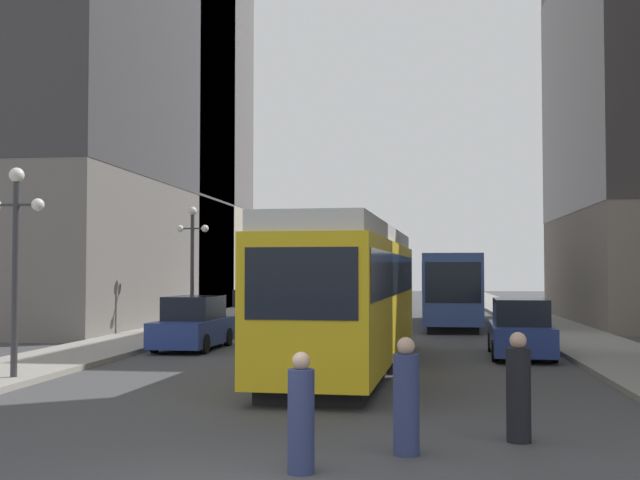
{
  "coord_description": "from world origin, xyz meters",
  "views": [
    {
      "loc": [
        2.35,
        -9.25,
        2.67
      ],
      "look_at": [
        0.12,
        8.26,
        3.37
      ],
      "focal_mm": 44.52,
      "sensor_mm": 36.0,
      "label": 1
    }
  ],
  "objects_px": {
    "transit_bus": "(451,286)",
    "streetcar": "(350,292)",
    "pedestrian_crossing_near": "(301,417)",
    "pedestrian_crossing_far": "(518,391)",
    "parked_car_left_mid": "(255,310)",
    "lamp_post_left_far": "(192,249)",
    "lamp_post_left_near": "(16,238)",
    "parked_car_right_far": "(520,330)",
    "pedestrian_on_sidewalk": "(406,400)",
    "parked_car_left_near": "(193,325)"
  },
  "relations": [
    {
      "from": "parked_car_left_mid",
      "to": "parked_car_right_far",
      "type": "xyz_separation_m",
      "value": [
        10.85,
        -11.39,
        -0.0
      ]
    },
    {
      "from": "parked_car_left_near",
      "to": "lamp_post_left_near",
      "type": "height_order",
      "value": "lamp_post_left_near"
    },
    {
      "from": "streetcar",
      "to": "parked_car_left_near",
      "type": "relative_size",
      "value": 3.07
    },
    {
      "from": "parked_car_right_far",
      "to": "pedestrian_crossing_near",
      "type": "bearing_deg",
      "value": 75.31
    },
    {
      "from": "parked_car_left_mid",
      "to": "lamp_post_left_near",
      "type": "xyz_separation_m",
      "value": [
        -1.9,
        -18.84,
        2.64
      ]
    },
    {
      "from": "streetcar",
      "to": "parked_car_right_far",
      "type": "relative_size",
      "value": 2.91
    },
    {
      "from": "pedestrian_crossing_near",
      "to": "pedestrian_crossing_far",
      "type": "bearing_deg",
      "value": -146.78
    },
    {
      "from": "transit_bus",
      "to": "lamp_post_left_far",
      "type": "height_order",
      "value": "lamp_post_left_far"
    },
    {
      "from": "parked_car_left_mid",
      "to": "pedestrian_crossing_near",
      "type": "bearing_deg",
      "value": -75.87
    },
    {
      "from": "transit_bus",
      "to": "lamp_post_left_near",
      "type": "height_order",
      "value": "lamp_post_left_near"
    },
    {
      "from": "parked_car_left_mid",
      "to": "lamp_post_left_far",
      "type": "distance_m",
      "value": 5.23
    },
    {
      "from": "parked_car_left_near",
      "to": "pedestrian_crossing_near",
      "type": "bearing_deg",
      "value": -67.25
    },
    {
      "from": "streetcar",
      "to": "pedestrian_crossing_far",
      "type": "relative_size",
      "value": 8.08
    },
    {
      "from": "streetcar",
      "to": "transit_bus",
      "type": "relative_size",
      "value": 1.07
    },
    {
      "from": "parked_car_left_mid",
      "to": "lamp_post_left_far",
      "type": "height_order",
      "value": "lamp_post_left_far"
    },
    {
      "from": "transit_bus",
      "to": "parked_car_left_near",
      "type": "relative_size",
      "value": 2.87
    },
    {
      "from": "pedestrian_crossing_near",
      "to": "lamp_post_left_near",
      "type": "height_order",
      "value": "lamp_post_left_near"
    },
    {
      "from": "parked_car_right_far",
      "to": "pedestrian_on_sidewalk",
      "type": "height_order",
      "value": "parked_car_right_far"
    },
    {
      "from": "parked_car_right_far",
      "to": "lamp_post_left_near",
      "type": "height_order",
      "value": "lamp_post_left_near"
    },
    {
      "from": "pedestrian_crossing_far",
      "to": "parked_car_left_mid",
      "type": "bearing_deg",
      "value": -72.34
    },
    {
      "from": "parked_car_left_near",
      "to": "pedestrian_on_sidewalk",
      "type": "bearing_deg",
      "value": -61.33
    },
    {
      "from": "pedestrian_on_sidewalk",
      "to": "lamp_post_left_far",
      "type": "distance_m",
      "value": 23.3
    },
    {
      "from": "pedestrian_crossing_near",
      "to": "lamp_post_left_far",
      "type": "xyz_separation_m",
      "value": [
        -8.09,
        22.34,
        2.89
      ]
    },
    {
      "from": "parked_car_left_near",
      "to": "pedestrian_crossing_near",
      "type": "height_order",
      "value": "parked_car_left_near"
    },
    {
      "from": "streetcar",
      "to": "parked_car_left_mid",
      "type": "height_order",
      "value": "streetcar"
    },
    {
      "from": "streetcar",
      "to": "parked_car_left_mid",
      "type": "xyz_separation_m",
      "value": [
        -5.83,
        15.02,
        -1.26
      ]
    },
    {
      "from": "parked_car_left_near",
      "to": "parked_car_left_mid",
      "type": "height_order",
      "value": "same"
    },
    {
      "from": "transit_bus",
      "to": "streetcar",
      "type": "bearing_deg",
      "value": -99.23
    },
    {
      "from": "pedestrian_crossing_far",
      "to": "pedestrian_on_sidewalk",
      "type": "height_order",
      "value": "pedestrian_crossing_far"
    },
    {
      "from": "streetcar",
      "to": "parked_car_left_mid",
      "type": "distance_m",
      "value": 16.16
    },
    {
      "from": "parked_car_left_mid",
      "to": "lamp_post_left_far",
      "type": "relative_size",
      "value": 0.91
    },
    {
      "from": "streetcar",
      "to": "pedestrian_on_sidewalk",
      "type": "distance_m",
      "value": 10.31
    },
    {
      "from": "parked_car_left_near",
      "to": "lamp_post_left_near",
      "type": "bearing_deg",
      "value": -100.77
    },
    {
      "from": "pedestrian_on_sidewalk",
      "to": "lamp_post_left_near",
      "type": "bearing_deg",
      "value": 3.49
    },
    {
      "from": "parked_car_left_mid",
      "to": "pedestrian_crossing_near",
      "type": "height_order",
      "value": "parked_car_left_mid"
    },
    {
      "from": "lamp_post_left_near",
      "to": "parked_car_left_near",
      "type": "bearing_deg",
      "value": 77.53
    },
    {
      "from": "streetcar",
      "to": "pedestrian_crossing_near",
      "type": "relative_size",
      "value": 8.66
    },
    {
      "from": "parked_car_left_near",
      "to": "parked_car_right_far",
      "type": "relative_size",
      "value": 0.95
    },
    {
      "from": "parked_car_left_mid",
      "to": "pedestrian_crossing_near",
      "type": "relative_size",
      "value": 3.0
    },
    {
      "from": "transit_bus",
      "to": "pedestrian_crossing_far",
      "type": "height_order",
      "value": "transit_bus"
    },
    {
      "from": "pedestrian_crossing_far",
      "to": "lamp_post_left_far",
      "type": "distance_m",
      "value": 23.1
    },
    {
      "from": "parked_car_right_far",
      "to": "lamp_post_left_far",
      "type": "distance_m",
      "value": 15.01
    },
    {
      "from": "parked_car_right_far",
      "to": "pedestrian_crossing_far",
      "type": "bearing_deg",
      "value": 85.59
    },
    {
      "from": "parked_car_left_mid",
      "to": "pedestrian_crossing_far",
      "type": "relative_size",
      "value": 2.8
    },
    {
      "from": "lamp_post_left_far",
      "to": "streetcar",
      "type": "bearing_deg",
      "value": -54.97
    },
    {
      "from": "pedestrian_crossing_near",
      "to": "lamp_post_left_near",
      "type": "relative_size",
      "value": 0.32
    },
    {
      "from": "lamp_post_left_far",
      "to": "pedestrian_on_sidewalk",
      "type": "bearing_deg",
      "value": -65.86
    },
    {
      "from": "lamp_post_left_near",
      "to": "pedestrian_crossing_near",
      "type": "bearing_deg",
      "value": -42.78
    },
    {
      "from": "streetcar",
      "to": "transit_bus",
      "type": "height_order",
      "value": "streetcar"
    },
    {
      "from": "transit_bus",
      "to": "parked_car_right_far",
      "type": "relative_size",
      "value": 2.72
    }
  ]
}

